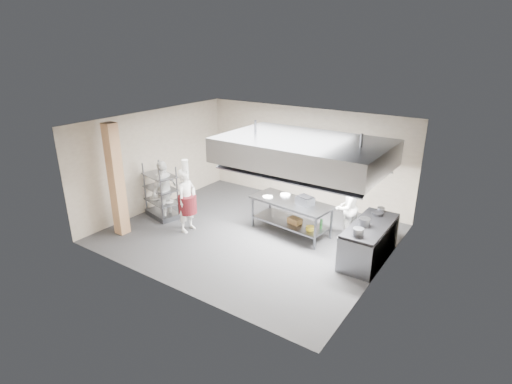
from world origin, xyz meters
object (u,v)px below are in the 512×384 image
Objects in this scene: pass_rack at (161,191)px; chef_plating at (164,190)px; island at (291,217)px; chef_head at (187,201)px; cooking_range at (369,243)px; griddle at (305,201)px; chef_line at (346,207)px; stockpot at (364,222)px.

chef_plating is at bearing 0.22° from pass_rack.
island is 1.26× the size of chef_head.
cooking_range is 5.80m from chef_plating.
griddle is (0.41, 0.00, 0.56)m from island.
chef_line is at bearing -63.78° from chef_head.
pass_rack reaches higher than stockpot.
chef_line is (-0.94, 0.81, 0.40)m from cooking_range.
stockpot is at bearing 21.77° from pass_rack.
pass_rack is 3.81× the size of griddle.
chef_plating reaches higher than island.
cooking_range is 1.14× the size of chef_plating.
griddle is at bearing 168.68° from stockpot.
stockpot reaches higher than island.
griddle reaches higher than cooking_range.
pass_rack is at bearing -148.40° from griddle.
stockpot is (0.83, -0.97, 0.17)m from chef_line.
chef_head is at bearing -165.92° from stockpot.
pass_rack is at bearing 74.87° from chef_head.
griddle is (2.78, 1.47, 0.14)m from chef_head.
griddle is at bearing -65.66° from chef_head.
griddle is 1.74m from stockpot.
chef_line is 1.28m from stockpot.
cooking_range is 7.69× the size of stockpot.
chef_plating is at bearing -153.32° from island.
griddle is at bearing -38.18° from chef_line.
cooking_range is 4.80× the size of griddle.
cooking_range is 0.60m from stockpot.
stockpot is (1.71, -0.34, -0.02)m from griddle.
chef_head reaches higher than cooking_range.
stockpot is at bearing -2.33° from island.
cooking_range is at bearing 2.12° from island.
chef_plating reaches higher than chef_head.
pass_rack is 4.24m from griddle.
chef_line reaches higher than pass_rack.
chef_line is 0.93× the size of chef_plating.
cooking_range is 1.30m from chef_line.
pass_rack is at bearing -53.09° from chef_line.
pass_rack is 0.90× the size of chef_plating.
chef_plating is at bearing -146.97° from griddle.
chef_head is 1.11m from chef_plating.
stockpot is (2.12, -0.34, 0.54)m from island.
chef_head is (1.28, -0.26, 0.08)m from pass_rack.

